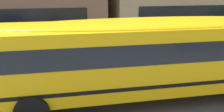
# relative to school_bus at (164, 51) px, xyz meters

# --- Properties ---
(ground_plane) EXTENTS (400.00, 400.00, 0.00)m
(ground_plane) POSITION_rel_school_bus_xyz_m (-1.57, 1.66, -1.78)
(ground_plane) COLOR #424244
(sidewalk_far) EXTENTS (120.00, 3.00, 0.01)m
(sidewalk_far) POSITION_rel_school_bus_xyz_m (-1.57, 9.70, -1.78)
(sidewalk_far) COLOR gray
(sidewalk_far) RESTS_ON ground_plane
(lane_centreline) EXTENTS (110.00, 0.16, 0.01)m
(lane_centreline) POSITION_rel_school_bus_xyz_m (-1.57, 1.66, -1.78)
(lane_centreline) COLOR silver
(lane_centreline) RESTS_ON ground_plane
(school_bus) EXTENTS (13.48, 3.36, 3.00)m
(school_bus) POSITION_rel_school_bus_xyz_m (0.00, 0.00, 0.00)
(school_bus) COLOR yellow
(school_bus) RESTS_ON ground_plane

